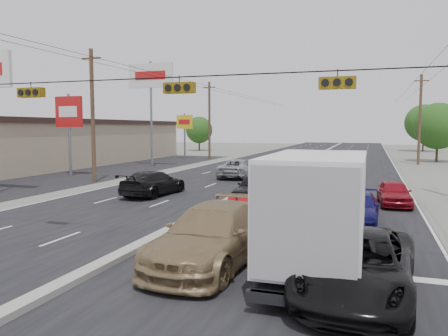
{
  "coord_description": "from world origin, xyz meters",
  "views": [
    {
      "loc": [
        7.49,
        -13.16,
        4.17
      ],
      "look_at": [
        0.72,
        6.84,
        2.2
      ],
      "focal_mm": 35.0,
      "sensor_mm": 36.0,
      "label": 1
    }
  ],
  "objects_px": {
    "tree_right_far": "(424,123)",
    "tan_sedan": "(213,235)",
    "tree_right_mid": "(438,126)",
    "utility_pole_left_b": "(93,115)",
    "tree_left_far": "(199,130)",
    "queue_car_e": "(394,193)",
    "queue_car_a": "(256,188)",
    "queue_car_c": "(308,181)",
    "red_sedan": "(244,211)",
    "pole_sign_far": "(185,126)",
    "pole_sign_mid": "(69,116)",
    "utility_pole_left_c": "(209,120)",
    "pole_sign_billboard": "(151,82)",
    "queue_car_d": "(358,208)",
    "queue_car_b": "(286,203)",
    "oncoming_far": "(238,168)",
    "utility_pole_right_c": "(420,119)",
    "oncoming_near": "(153,183)",
    "box_truck": "(319,213)",
    "black_suv": "(357,265)"
  },
  "relations": [
    {
      "from": "pole_sign_far",
      "to": "queue_car_a",
      "type": "bearing_deg",
      "value": -59.45
    },
    {
      "from": "tree_left_far",
      "to": "queue_car_a",
      "type": "distance_m",
      "value": 54.81
    },
    {
      "from": "box_truck",
      "to": "oncoming_near",
      "type": "height_order",
      "value": "box_truck"
    },
    {
      "from": "queue_car_c",
      "to": "queue_car_d",
      "type": "distance_m",
      "value": 10.09
    },
    {
      "from": "pole_sign_far",
      "to": "black_suv",
      "type": "relative_size",
      "value": 1.06
    },
    {
      "from": "tan_sedan",
      "to": "queue_car_d",
      "type": "height_order",
      "value": "tan_sedan"
    },
    {
      "from": "utility_pole_left_b",
      "to": "tree_left_far",
      "type": "distance_m",
      "value": 46.01
    },
    {
      "from": "pole_sign_far",
      "to": "queue_car_d",
      "type": "distance_m",
      "value": 40.65
    },
    {
      "from": "pole_sign_far",
      "to": "queue_car_e",
      "type": "height_order",
      "value": "pole_sign_far"
    },
    {
      "from": "queue_car_e",
      "to": "queue_car_a",
      "type": "bearing_deg",
      "value": -175.78
    },
    {
      "from": "tree_right_mid",
      "to": "pole_sign_billboard",
      "type": "bearing_deg",
      "value": -150.05
    },
    {
      "from": "tree_right_mid",
      "to": "box_truck",
      "type": "height_order",
      "value": "tree_right_mid"
    },
    {
      "from": "tan_sedan",
      "to": "oncoming_near",
      "type": "height_order",
      "value": "tan_sedan"
    },
    {
      "from": "tree_right_mid",
      "to": "utility_pole_left_b",
      "type": "bearing_deg",
      "value": -132.51
    },
    {
      "from": "oncoming_far",
      "to": "oncoming_near",
      "type": "bearing_deg",
      "value": 74.54
    },
    {
      "from": "oncoming_far",
      "to": "tree_left_far",
      "type": "bearing_deg",
      "value": -67.66
    },
    {
      "from": "utility_pole_right_c",
      "to": "oncoming_near",
      "type": "bearing_deg",
      "value": -120.94
    },
    {
      "from": "utility_pole_right_c",
      "to": "queue_car_b",
      "type": "relative_size",
      "value": 2.57
    },
    {
      "from": "tree_left_far",
      "to": "queue_car_d",
      "type": "height_order",
      "value": "tree_left_far"
    },
    {
      "from": "tree_left_far",
      "to": "utility_pole_right_c",
      "type": "bearing_deg",
      "value": -30.1
    },
    {
      "from": "tree_right_far",
      "to": "queue_car_e",
      "type": "bearing_deg",
      "value": -97.11
    },
    {
      "from": "tan_sedan",
      "to": "tree_right_far",
      "type": "bearing_deg",
      "value": 83.04
    },
    {
      "from": "tree_right_mid",
      "to": "tree_right_far",
      "type": "height_order",
      "value": "tree_right_far"
    },
    {
      "from": "tree_right_far",
      "to": "tan_sedan",
      "type": "distance_m",
      "value": 72.23
    },
    {
      "from": "queue_car_c",
      "to": "queue_car_e",
      "type": "xyz_separation_m",
      "value": [
        5.21,
        -4.58,
        0.06
      ]
    },
    {
      "from": "utility_pole_right_c",
      "to": "tree_left_far",
      "type": "height_order",
      "value": "utility_pole_right_c"
    },
    {
      "from": "queue_car_b",
      "to": "oncoming_far",
      "type": "bearing_deg",
      "value": 118.51
    },
    {
      "from": "pole_sign_billboard",
      "to": "pole_sign_far",
      "type": "relative_size",
      "value": 1.83
    },
    {
      "from": "utility_pole_right_c",
      "to": "box_truck",
      "type": "height_order",
      "value": "utility_pole_right_c"
    },
    {
      "from": "tree_right_far",
      "to": "queue_car_c",
      "type": "height_order",
      "value": "tree_right_far"
    },
    {
      "from": "tree_left_far",
      "to": "black_suv",
      "type": "distance_m",
      "value": 68.79
    },
    {
      "from": "queue_car_b",
      "to": "oncoming_far",
      "type": "relative_size",
      "value": 0.7
    },
    {
      "from": "tan_sedan",
      "to": "tree_right_mid",
      "type": "bearing_deg",
      "value": 78.79
    },
    {
      "from": "utility_pole_right_c",
      "to": "oncoming_near",
      "type": "height_order",
      "value": "utility_pole_right_c"
    },
    {
      "from": "utility_pole_left_b",
      "to": "tan_sedan",
      "type": "bearing_deg",
      "value": -45.79
    },
    {
      "from": "pole_sign_mid",
      "to": "black_suv",
      "type": "height_order",
      "value": "pole_sign_mid"
    },
    {
      "from": "red_sedan",
      "to": "queue_car_c",
      "type": "relative_size",
      "value": 0.86
    },
    {
      "from": "pole_sign_far",
      "to": "queue_car_c",
      "type": "height_order",
      "value": "pole_sign_far"
    },
    {
      "from": "pole_sign_mid",
      "to": "utility_pole_left_c",
      "type": "bearing_deg",
      "value": 78.44
    },
    {
      "from": "utility_pole_left_c",
      "to": "red_sedan",
      "type": "distance_m",
      "value": 38.75
    },
    {
      "from": "queue_car_a",
      "to": "queue_car_b",
      "type": "relative_size",
      "value": 1.19
    },
    {
      "from": "pole_sign_billboard",
      "to": "queue_car_d",
      "type": "relative_size",
      "value": 2.55
    },
    {
      "from": "oncoming_near",
      "to": "box_truck",
      "type": "bearing_deg",
      "value": 139.17
    },
    {
      "from": "tan_sedan",
      "to": "queue_car_c",
      "type": "height_order",
      "value": "tan_sedan"
    },
    {
      "from": "red_sedan",
      "to": "queue_car_e",
      "type": "bearing_deg",
      "value": 43.91
    },
    {
      "from": "utility_pole_left_c",
      "to": "pole_sign_far",
      "type": "distance_m",
      "value": 3.57
    },
    {
      "from": "pole_sign_billboard",
      "to": "tree_right_mid",
      "type": "distance_m",
      "value": 34.35
    },
    {
      "from": "pole_sign_mid",
      "to": "pole_sign_far",
      "type": "distance_m",
      "value": 22.03
    },
    {
      "from": "pole_sign_far",
      "to": "oncoming_far",
      "type": "xyz_separation_m",
      "value": [
        13.07,
        -18.66,
        -3.64
      ]
    },
    {
      "from": "utility_pole_left_b",
      "to": "queue_car_d",
      "type": "distance_m",
      "value": 21.67
    }
  ]
}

